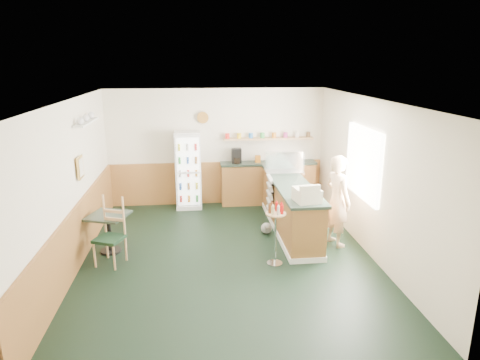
{
  "coord_description": "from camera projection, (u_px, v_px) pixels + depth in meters",
  "views": [
    {
      "loc": [
        -0.5,
        -6.8,
        3.31
      ],
      "look_at": [
        0.3,
        0.6,
        1.22
      ],
      "focal_mm": 32.0,
      "sensor_mm": 36.0,
      "label": 1
    }
  ],
  "objects": [
    {
      "name": "dog_doorstop",
      "position": [
        267.0,
        228.0,
        8.42
      ],
      "size": [
        0.22,
        0.28,
        0.26
      ],
      "rotation": [
        0.0,
        0.0,
        0.39
      ],
      "color": "gray",
      "rests_on": "ground"
    },
    {
      "name": "drinks_fridge",
      "position": [
        188.0,
        170.0,
        9.77
      ],
      "size": [
        0.58,
        0.52,
        1.76
      ],
      "color": "white",
      "rests_on": "ground"
    },
    {
      "name": "shopkeeper",
      "position": [
        338.0,
        201.0,
        7.75
      ],
      "size": [
        0.56,
        0.66,
        1.69
      ],
      "primitive_type": "imported",
      "rotation": [
        0.0,
        0.0,
        1.88
      ],
      "color": "tan",
      "rests_on": "ground"
    },
    {
      "name": "cash_register",
      "position": [
        307.0,
        195.0,
        7.18
      ],
      "size": [
        0.45,
        0.47,
        0.23
      ],
      "primitive_type": "cube",
      "rotation": [
        0.0,
        0.0,
        0.15
      ],
      "color": "beige",
      "rests_on": "service_counter"
    },
    {
      "name": "newspaper_rack",
      "position": [
        270.0,
        195.0,
        8.71
      ],
      "size": [
        0.09,
        0.41,
        0.83
      ],
      "color": "black",
      "rests_on": "ground"
    },
    {
      "name": "cafe_table",
      "position": [
        109.0,
        226.0,
        7.52
      ],
      "size": [
        0.81,
        0.81,
        0.7
      ],
      "rotation": [
        0.0,
        0.0,
        -0.33
      ],
      "color": "black",
      "rests_on": "ground"
    },
    {
      "name": "ground",
      "position": [
        227.0,
        257.0,
        7.46
      ],
      "size": [
        6.0,
        6.0,
        0.0
      ],
      "primitive_type": "plane",
      "color": "black",
      "rests_on": "ground"
    },
    {
      "name": "condiment_stand",
      "position": [
        276.0,
        225.0,
        7.02
      ],
      "size": [
        0.34,
        0.34,
        1.06
      ],
      "rotation": [
        0.0,
        0.0,
        0.39
      ],
      "color": "silver",
      "rests_on": "ground"
    },
    {
      "name": "display_case",
      "position": [
        284.0,
        163.0,
        8.93
      ],
      "size": [
        0.79,
        0.41,
        0.45
      ],
      "color": "silver",
      "rests_on": "service_counter"
    },
    {
      "name": "service_counter",
      "position": [
        290.0,
        209.0,
        8.5
      ],
      "size": [
        0.68,
        3.01,
        1.01
      ],
      "color": "#A77035",
      "rests_on": "ground"
    },
    {
      "name": "cafe_chair",
      "position": [
        110.0,
        229.0,
        7.13
      ],
      "size": [
        0.55,
        0.56,
        1.14
      ],
      "rotation": [
        0.0,
        0.0,
        -0.38
      ],
      "color": "black",
      "rests_on": "ground"
    },
    {
      "name": "back_counter",
      "position": [
        267.0,
        181.0,
        10.11
      ],
      "size": [
        2.24,
        0.42,
        1.69
      ],
      "color": "#A77035",
      "rests_on": "ground"
    },
    {
      "name": "room_envelope",
      "position": [
        211.0,
        163.0,
        7.72
      ],
      "size": [
        5.04,
        6.02,
        2.72
      ],
      "color": "beige",
      "rests_on": "ground"
    }
  ]
}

